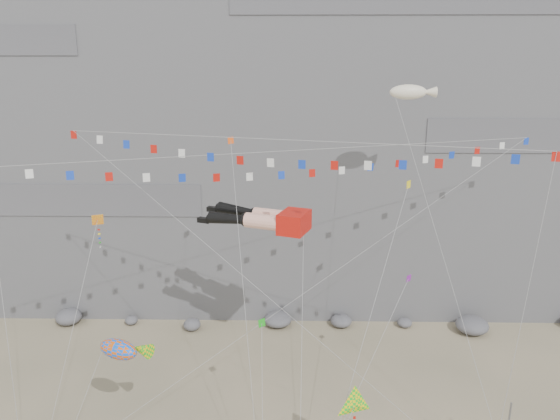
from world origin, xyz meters
TOP-DOWN VIEW (x-y plane):
  - cliff at (0.00, 32.00)m, footprint 80.00×28.00m
  - talus_boulders at (0.00, 17.00)m, footprint 60.00×3.00m
  - legs_kite at (-0.72, 7.12)m, footprint 8.33×18.78m
  - flag_banner_upper at (1.54, 7.26)m, footprint 36.47×17.14m
  - flag_banner_lower at (0.85, 3.24)m, footprint 29.14×10.03m
  - harlequin_kite at (-11.69, 4.45)m, footprint 3.23×8.27m
  - fish_windsock at (-9.45, -0.12)m, footprint 5.77×4.15m
  - delta_kite at (4.88, -2.73)m, footprint 5.13×6.18m
  - blimp_windsock at (9.88, 11.77)m, footprint 6.62×15.09m
  - small_kite_a at (-2.99, 7.58)m, footprint 3.32×13.83m
  - small_kite_b at (9.14, 4.93)m, footprint 8.67×12.37m
  - small_kite_c at (-0.64, 0.90)m, footprint 1.12×7.45m
  - small_kite_d at (9.30, 7.46)m, footprint 8.25×15.70m

SIDE VIEW (x-z plane):
  - talus_boulders at x=0.00m, z-range 0.00..1.20m
  - delta_kite at x=4.88m, z-range 1.14..9.77m
  - fish_windsock at x=-9.45m, z-range 3.02..11.68m
  - small_kite_c at x=-0.64m, z-range 3.04..14.02m
  - small_kite_b at x=9.14m, z-range 1.08..18.42m
  - legs_kite at x=-0.72m, z-range 3.40..23.85m
  - harlequin_kite at x=-11.69m, z-range 6.07..22.31m
  - small_kite_d at x=9.30m, z-range 4.12..27.30m
  - flag_banner_upper at x=1.54m, z-range 5.10..31.86m
  - small_kite_a at x=-2.99m, z-range 6.90..30.21m
  - flag_banner_lower at x=0.85m, z-range 7.80..31.80m
  - blimp_windsock at x=9.88m, z-range 8.70..35.46m
  - cliff at x=0.00m, z-range 0.00..50.00m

